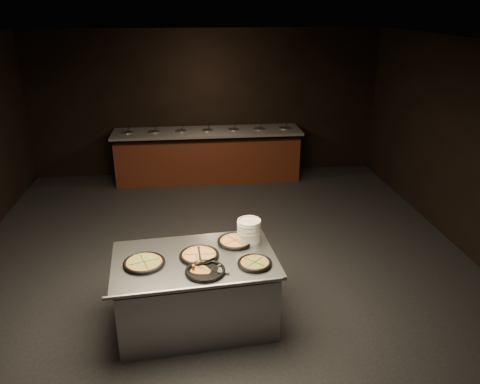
# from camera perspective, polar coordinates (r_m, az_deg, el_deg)

# --- Properties ---
(room) EXTENTS (7.02, 8.02, 2.92)m
(room) POSITION_cam_1_polar(r_m,az_deg,el_deg) (5.75, -2.52, 2.95)
(room) COLOR black
(room) RESTS_ON ground
(salad_bar) EXTENTS (3.70, 0.83, 1.18)m
(salad_bar) POSITION_cam_1_polar(r_m,az_deg,el_deg) (9.45, -3.91, 4.15)
(salad_bar) COLOR #521D13
(salad_bar) RESTS_ON ground
(serving_counter) EXTENTS (1.81, 1.25, 0.82)m
(serving_counter) POSITION_cam_1_polar(r_m,az_deg,el_deg) (5.25, -5.40, -12.08)
(serving_counter) COLOR #AAADB2
(serving_counter) RESTS_ON ground
(plate_stack) EXTENTS (0.27, 0.27, 0.26)m
(plate_stack) POSITION_cam_1_polar(r_m,az_deg,el_deg) (5.27, 1.11, -4.78)
(plate_stack) COLOR silver
(plate_stack) RESTS_ON serving_counter
(pan_veggie_whole) EXTENTS (0.44, 0.44, 0.04)m
(pan_veggie_whole) POSITION_cam_1_polar(r_m,az_deg,el_deg) (4.98, -11.61, -8.44)
(pan_veggie_whole) COLOR black
(pan_veggie_whole) RESTS_ON serving_counter
(pan_cheese_whole) EXTENTS (0.43, 0.43, 0.04)m
(pan_cheese_whole) POSITION_cam_1_polar(r_m,az_deg,el_deg) (5.04, -4.99, -7.66)
(pan_cheese_whole) COLOR black
(pan_cheese_whole) RESTS_ON serving_counter
(pan_cheese_slices_a) EXTENTS (0.41, 0.41, 0.04)m
(pan_cheese_slices_a) POSITION_cam_1_polar(r_m,az_deg,el_deg) (5.30, -0.59, -5.99)
(pan_cheese_slices_a) COLOR black
(pan_cheese_slices_a) RESTS_ON serving_counter
(pan_cheese_slices_b) EXTENTS (0.41, 0.41, 0.04)m
(pan_cheese_slices_b) POSITION_cam_1_polar(r_m,az_deg,el_deg) (4.76, -4.25, -9.56)
(pan_cheese_slices_b) COLOR black
(pan_cheese_slices_b) RESTS_ON serving_counter
(pan_veggie_slices) EXTENTS (0.36, 0.36, 0.04)m
(pan_veggie_slices) POSITION_cam_1_polar(r_m,az_deg,el_deg) (4.88, 1.81, -8.64)
(pan_veggie_slices) COLOR black
(pan_veggie_slices) RESTS_ON serving_counter
(server_left) EXTENTS (0.10, 0.31, 0.15)m
(server_left) POSITION_cam_1_polar(r_m,az_deg,el_deg) (4.93, -5.04, -7.69)
(server_left) COLOR #AAADB2
(server_left) RESTS_ON serving_counter
(server_right) EXTENTS (0.35, 0.14, 0.17)m
(server_right) POSITION_cam_1_polar(r_m,az_deg,el_deg) (4.74, -3.49, -8.76)
(server_right) COLOR #AAADB2
(server_right) RESTS_ON serving_counter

